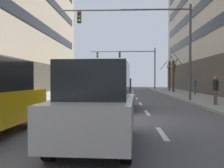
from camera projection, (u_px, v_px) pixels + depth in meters
name	position (u px, v px, depth m)	size (l,w,h in m)	color
ground_plane	(111.00, 119.00, 11.09)	(120.00, 120.00, 0.00)	#515156
lane_stripe_l1_s3	(52.00, 132.00, 8.16)	(0.16, 2.00, 0.01)	silver
lane_stripe_l1_s4	(79.00, 112.00, 13.16)	(0.16, 2.00, 0.01)	silver
lane_stripe_l1_s5	(91.00, 103.00, 18.15)	(0.16, 2.00, 0.01)	silver
lane_stripe_l1_s6	(98.00, 98.00, 23.15)	(0.16, 2.00, 0.01)	silver
lane_stripe_l1_s7	(103.00, 95.00, 28.14)	(0.16, 2.00, 0.01)	silver
lane_stripe_l1_s8	(106.00, 93.00, 33.14)	(0.16, 2.00, 0.01)	silver
lane_stripe_l1_s9	(108.00, 91.00, 38.13)	(0.16, 2.00, 0.01)	silver
lane_stripe_l1_s10	(110.00, 90.00, 43.13)	(0.16, 2.00, 0.01)	silver
lane_stripe_l2_s3	(162.00, 133.00, 8.02)	(0.16, 2.00, 0.01)	silver
lane_stripe_l2_s4	(147.00, 113.00, 13.02)	(0.16, 2.00, 0.01)	silver
lane_stripe_l2_s5	(141.00, 104.00, 18.01)	(0.16, 2.00, 0.01)	silver
lane_stripe_l2_s6	(137.00, 98.00, 23.01)	(0.16, 2.00, 0.01)	silver
lane_stripe_l2_s7	(134.00, 95.00, 28.00)	(0.16, 2.00, 0.01)	silver
lane_stripe_l2_s8	(133.00, 93.00, 33.00)	(0.16, 2.00, 0.01)	silver
lane_stripe_l2_s9	(132.00, 91.00, 37.99)	(0.16, 2.00, 0.01)	silver
lane_stripe_l2_s10	(131.00, 90.00, 42.99)	(0.16, 2.00, 0.01)	silver
car_driving_1	(116.00, 94.00, 14.79)	(1.95, 4.52, 1.69)	black
car_driving_2	(83.00, 85.00, 25.83)	(2.00, 4.52, 2.16)	black
taxi_driving_3	(119.00, 84.00, 33.24)	(1.90, 4.50, 2.36)	black
car_driving_4	(97.00, 105.00, 6.52)	(1.96, 4.27, 2.03)	black
car_driving_5	(98.00, 85.00, 41.07)	(1.99, 4.59, 1.71)	black
traffic_signal_0	(151.00, 33.00, 19.67)	(9.68, 0.35, 6.99)	#4C4C51
traffic_signal_1	(132.00, 60.00, 41.59)	(10.01, 0.35, 6.40)	#4C4C51
street_tree_0	(173.00, 74.00, 32.53)	(1.86, 1.86, 4.89)	#4C3823
street_tree_2	(170.00, 74.00, 35.33)	(2.18, 2.19, 4.70)	#4C3823
pedestrian_0	(195.00, 85.00, 26.11)	(0.25, 0.53, 1.62)	brown
pedestrian_1	(216.00, 88.00, 15.78)	(0.25, 0.52, 1.67)	brown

